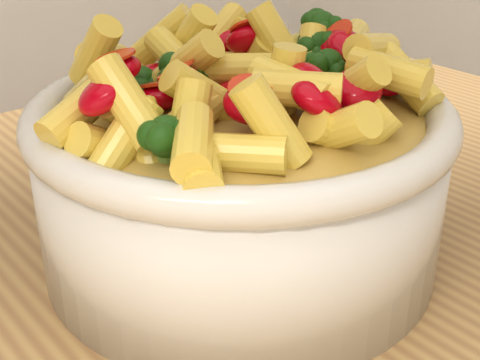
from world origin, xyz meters
TOP-DOWN VIEW (x-y plane):
  - serving_bowl at (0.11, 0.02)m, footprint 0.27×0.27m
  - pasta_salad at (0.11, 0.02)m, footprint 0.21×0.21m

SIDE VIEW (x-z plane):
  - serving_bowl at x=0.11m, z-range 0.90..1.02m
  - pasta_salad at x=0.11m, z-range 1.01..1.05m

